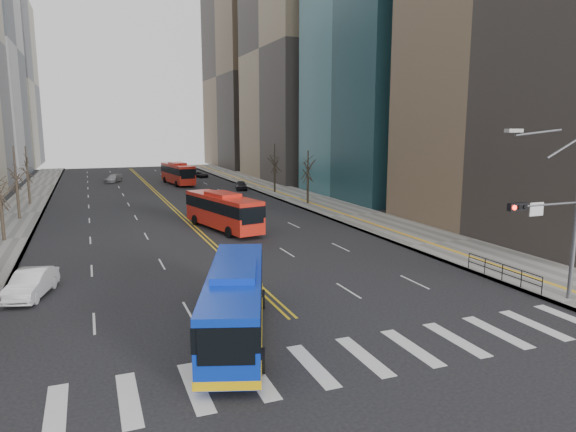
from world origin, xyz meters
The scene contains 16 objects.
ground centered at (0.00, 0.00, 0.00)m, with size 220.00×220.00×0.00m, color black.
sidewalk_right centered at (17.50, 45.00, 0.07)m, with size 7.00×130.00×0.15m, color slate.
sidewalk_left centered at (-16.50, 45.00, 0.07)m, with size 5.00×130.00×0.15m, color slate.
crosswalk centered at (0.00, 0.00, 0.01)m, with size 26.70×4.00×0.01m.
centerline centered at (0.00, 55.00, 0.01)m, with size 0.55×100.00×0.01m.
office_towers centered at (0.12, 68.51, 23.92)m, with size 83.00×134.00×58.00m.
signal_mast centered at (13.77, 2.00, 4.86)m, with size 5.37×0.37×9.39m.
pedestrian_railing centered at (14.30, 6.00, 0.82)m, with size 0.06×6.06×1.02m.
street_trees centered at (-7.18, 34.55, 4.87)m, with size 35.20×47.20×7.60m.
blue_bus centered at (-3.24, 4.00, 1.74)m, with size 5.94×11.54×3.32m.
red_bus_near centered at (2.34, 28.37, 1.95)m, with size 4.96×11.31×3.50m.
red_bus_far centered at (4.78, 68.47, 2.02)m, with size 3.97×11.73×3.64m.
car_white centered at (-12.50, 13.56, 0.77)m, with size 1.62×4.66×1.53m, color silver.
car_dark_mid centered at (12.50, 57.34, 0.68)m, with size 1.62×4.02×1.37m, color black.
car_silver centered at (-5.12, 75.56, 0.66)m, with size 1.85×4.54×1.32m, color gray.
car_dark_far centered at (10.61, 78.92, 0.54)m, with size 1.78×3.86×1.07m, color black.
Camera 1 is at (-9.11, -17.62, 9.49)m, focal length 32.00 mm.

